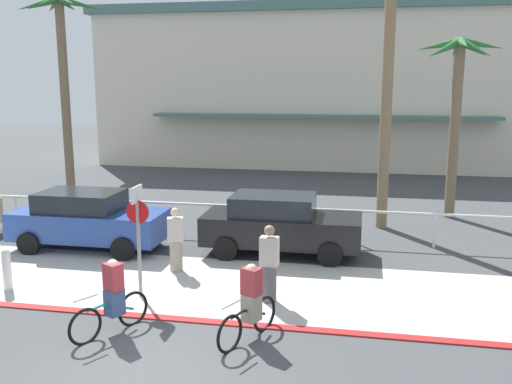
% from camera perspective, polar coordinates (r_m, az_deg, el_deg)
% --- Properties ---
extents(ground_plane, '(80.00, 80.00, 0.00)m').
position_cam_1_polar(ground_plane, '(19.09, -0.12, -3.42)').
color(ground_plane, '#424447').
extents(sidewalk_strip, '(44.00, 4.00, 0.02)m').
position_cam_1_polar(sidewalk_strip, '(13.70, -4.83, -9.39)').
color(sidewalk_strip, beige).
rests_on(sidewalk_strip, ground).
extents(curb_paint, '(44.00, 0.24, 0.03)m').
position_cam_1_polar(curb_paint, '(11.93, -7.48, -12.64)').
color(curb_paint, maroon).
rests_on(curb_paint, ground).
extents(building_backdrop, '(26.20, 10.49, 8.90)m').
position_cam_1_polar(building_backdrop, '(34.75, 7.22, 10.54)').
color(building_backdrop, beige).
rests_on(building_backdrop, ground).
extents(rail_fence, '(20.44, 0.08, 1.04)m').
position_cam_1_polar(rail_fence, '(17.46, -1.06, -1.99)').
color(rail_fence, white).
rests_on(rail_fence, ground).
extents(stop_sign_bike_lane, '(0.52, 0.56, 2.56)m').
position_cam_1_polar(stop_sign_bike_lane, '(12.73, -11.84, -3.32)').
color(stop_sign_bike_lane, gray).
rests_on(stop_sign_bike_lane, ground).
extents(bollard_0, '(0.20, 0.20, 1.00)m').
position_cam_1_polar(bollard_0, '(14.45, -23.90, -7.12)').
color(bollard_0, white).
rests_on(bollard_0, ground).
extents(palm_tree_1, '(2.95, 2.92, 8.11)m').
position_cam_1_polar(palm_tree_1, '(24.23, -19.00, 13.61)').
color(palm_tree_1, '#756047').
rests_on(palm_tree_1, ground).
extents(palm_tree_2, '(3.09, 2.85, 8.54)m').
position_cam_1_polar(palm_tree_2, '(18.81, 13.41, 14.60)').
color(palm_tree_2, '#846B4C').
rests_on(palm_tree_2, ground).
extents(palm_tree_3, '(2.86, 3.27, 6.29)m').
position_cam_1_polar(palm_tree_3, '(20.93, 19.71, 10.53)').
color(palm_tree_3, '#756047').
rests_on(palm_tree_3, ground).
extents(car_blue_1, '(4.40, 2.02, 1.69)m').
position_cam_1_polar(car_blue_1, '(17.05, -16.65, -2.67)').
color(car_blue_1, '#284793').
rests_on(car_blue_1, ground).
extents(car_black_2, '(4.40, 2.02, 1.69)m').
position_cam_1_polar(car_black_2, '(15.85, 2.44, -3.23)').
color(car_black_2, black).
rests_on(car_black_2, ground).
extents(cyclist_black_0, '(0.82, 1.68, 1.50)m').
position_cam_1_polar(cyclist_black_0, '(10.79, -0.61, -11.27)').
color(cyclist_black_0, black).
rests_on(cyclist_black_0, ground).
extents(cyclist_teal_1, '(0.95, 1.62, 1.50)m').
position_cam_1_polar(cyclist_teal_1, '(11.38, -14.34, -10.40)').
color(cyclist_teal_1, black).
rests_on(cyclist_teal_1, ground).
extents(pedestrian_0, '(0.46, 0.40, 1.67)m').
position_cam_1_polar(pedestrian_0, '(14.54, -8.12, -5.07)').
color(pedestrian_0, gray).
rests_on(pedestrian_0, ground).
extents(pedestrian_1, '(0.41, 0.34, 1.75)m').
position_cam_1_polar(pedestrian_1, '(12.44, 1.35, -7.57)').
color(pedestrian_1, '#4C4C51').
rests_on(pedestrian_1, ground).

